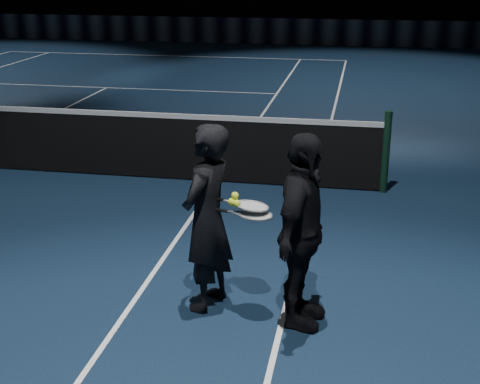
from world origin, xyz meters
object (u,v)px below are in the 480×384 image
object	(u,v)px
racket_upper	(252,206)
tennis_balls	(234,201)
racket_lower	(256,215)
player_a	(207,218)
player_b	(301,232)

from	to	relation	value
racket_upper	tennis_balls	world-z (taller)	tennis_balls
racket_lower	player_a	bearing A→B (deg)	-180.00
player_b	racket_lower	world-z (taller)	player_b
tennis_balls	player_a	bearing A→B (deg)	170.37
racket_lower	tennis_balls	xyz separation A→B (m)	(-0.19, 0.04, 0.10)
racket_lower	racket_upper	world-z (taller)	racket_upper
racket_lower	tennis_balls	distance (m)	0.22
racket_upper	tennis_balls	size ratio (longest dim) A/B	5.67
player_a	racket_upper	bearing A→B (deg)	100.79
player_a	tennis_balls	distance (m)	0.32
player_b	player_a	bearing A→B (deg)	88.61
player_b	racket_upper	bearing A→B (deg)	83.53
racket_upper	tennis_balls	xyz separation A→B (m)	(-0.15, -0.01, 0.04)
player_b	racket_upper	world-z (taller)	player_b
player_a	racket_lower	bearing A→B (deg)	95.08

